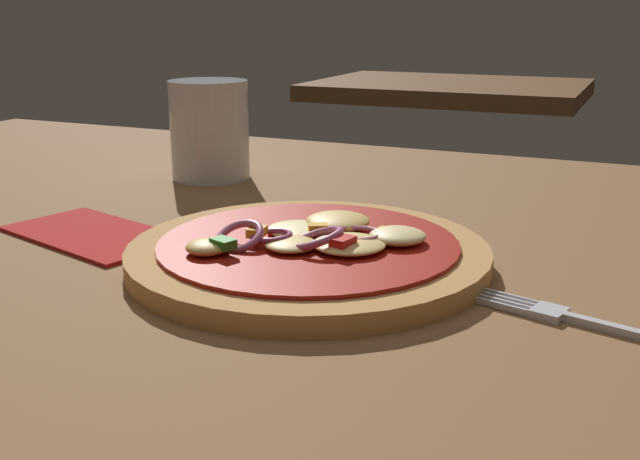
{
  "coord_description": "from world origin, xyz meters",
  "views": [
    {
      "loc": [
        0.25,
        -0.44,
        0.21
      ],
      "look_at": [
        0.04,
        0.03,
        0.06
      ],
      "focal_mm": 42.05,
      "sensor_mm": 36.0,
      "label": 1
    }
  ],
  "objects_px": {
    "beer_glass": "(210,133)",
    "napkin": "(94,234)",
    "pizza": "(310,252)",
    "fork": "(593,324)"
  },
  "relations": [
    {
      "from": "fork",
      "to": "beer_glass",
      "type": "relative_size",
      "value": 1.54
    },
    {
      "from": "fork",
      "to": "napkin",
      "type": "relative_size",
      "value": 0.96
    },
    {
      "from": "napkin",
      "to": "pizza",
      "type": "bearing_deg",
      "value": 2.05
    },
    {
      "from": "fork",
      "to": "beer_glass",
      "type": "distance_m",
      "value": 0.48
    },
    {
      "from": "fork",
      "to": "pizza",
      "type": "bearing_deg",
      "value": 169.9
    },
    {
      "from": "beer_glass",
      "to": "pizza",
      "type": "bearing_deg",
      "value": -45.13
    },
    {
      "from": "fork",
      "to": "beer_glass",
      "type": "xyz_separation_m",
      "value": [
        -0.41,
        0.25,
        0.05
      ]
    },
    {
      "from": "beer_glass",
      "to": "napkin",
      "type": "xyz_separation_m",
      "value": [
        0.03,
        -0.22,
        -0.05
      ]
    },
    {
      "from": "pizza",
      "to": "beer_glass",
      "type": "relative_size",
      "value": 2.47
    },
    {
      "from": "fork",
      "to": "beer_glass",
      "type": "bearing_deg",
      "value": 148.4
    }
  ]
}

